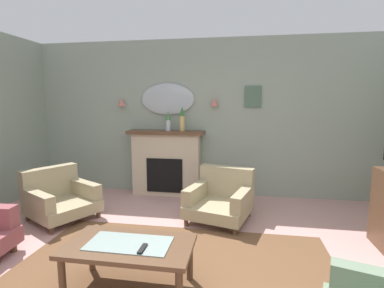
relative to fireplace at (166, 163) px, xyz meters
The scene contains 13 objects.
wall_back 1.08m from the fireplace, 17.93° to the left, with size 7.25×0.10×2.75m, color #93A393.
patterned_rug 2.75m from the fireplace, 75.22° to the right, with size 3.20×2.40×0.01m, color brown.
fireplace is the anchor object (origin of this frame).
mantel_vase_left 0.78m from the fireplace, 29.53° to the right, with size 0.10×0.10×0.35m.
mantel_vase_right 0.87m from the fireplace, ahead, with size 0.10×0.10×0.42m.
wall_mirror 1.15m from the fireplace, 90.00° to the left, with size 0.96×0.06×0.56m, color #B2BCC6.
wall_sconce_left 1.38m from the fireplace, behind, with size 0.14×0.14×0.14m, color #D17066.
wall_sconce_right 1.38m from the fireplace, ahead, with size 0.14×0.14×0.14m, color #D17066.
framed_picture 1.91m from the fireplace, ahead, with size 0.28×0.03×0.36m, color #4C6B56.
coffee_table 2.76m from the fireplace, 82.21° to the right, with size 1.10×0.60×0.45m.
tv_remote 2.87m from the fireplace, 79.46° to the right, with size 0.04×0.16×0.02m, color black.
armchair_by_coffee_table 1.45m from the fireplace, 42.76° to the right, with size 0.99×1.00×0.71m.
armchair_in_corner 1.83m from the fireplace, 133.30° to the right, with size 1.10×1.10×0.71m.
Camera 1 is at (0.61, -2.17, 1.64)m, focal length 27.23 mm.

